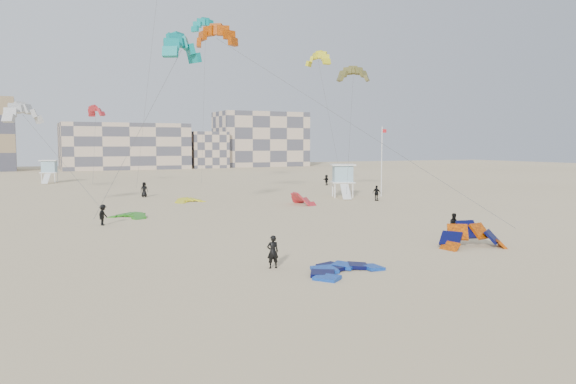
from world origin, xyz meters
name	(u,v)px	position (x,y,z in m)	size (l,w,h in m)	color
ground	(355,276)	(0.00, 0.00, 0.00)	(320.00, 320.00, 0.00)	#D1B98C
kite_ground_blue	(344,273)	(-0.18, 0.82, 0.00)	(4.03, 4.20, 0.55)	blue
kite_ground_orange	(473,248)	(10.84, 3.29, 0.00)	(4.33, 3.54, 2.59)	#FF6400
kite_ground_green	(129,218)	(-6.36, 27.78, 0.00)	(3.40, 3.57, 0.70)	#2E771A
kite_ground_red_far	(303,205)	(12.70, 30.77, 0.00)	(3.73, 3.14, 2.24)	red
kite_ground_yellow	(190,202)	(2.26, 38.60, 0.00)	(3.42, 3.53, 0.85)	yellow
kitesurfer_main	(273,252)	(-3.04, 3.35, 0.88)	(0.64, 0.42, 1.77)	black
kitesurfer_b	(454,225)	(12.71, 7.07, 0.84)	(0.82, 0.64, 1.69)	black
kitesurfer_c	(103,215)	(-9.09, 23.69, 0.85)	(1.10, 0.63, 1.71)	black
kitesurfer_d	(377,193)	(22.24, 30.65, 0.90)	(1.06, 0.44, 1.80)	black
kitesurfer_e	(144,190)	(-1.22, 47.00, 0.93)	(0.91, 0.59, 1.87)	black
kitesurfer_f	(326,180)	(29.26, 55.04, 0.84)	(1.56, 0.50, 1.68)	black
kite_fly_teal_a	(182,50)	(-2.26, 24.15, 14.56)	(10.98, 7.13, 15.16)	#0B8A90
kite_fly_orange	(216,38)	(3.81, 33.29, 17.57)	(13.66, 32.88, 17.89)	#FF6400
kite_fly_grey	(23,115)	(-14.61, 35.77, 9.34)	(8.59, 9.16, 9.90)	silver
kite_fly_olive	(353,75)	(22.11, 35.77, 14.94)	(7.02, 8.57, 15.55)	brown
kite_fly_yellow	(318,60)	(23.97, 48.26, 18.58)	(7.96, 5.02, 19.06)	yellow
kite_fly_teal_b	(206,27)	(10.16, 57.27, 23.60)	(4.60, 5.78, 23.81)	#0B8A90
kite_fly_red	(96,112)	(-4.33, 67.19, 11.50)	(4.50, 9.55, 11.97)	red
lifeguard_tower_near	(343,181)	(21.13, 36.41, 2.03)	(3.80, 6.10, 4.10)	white
lifeguard_tower_far	(49,172)	(-10.65, 80.11, 1.93)	(3.36, 5.67, 3.90)	white
flagpole	(382,160)	(26.00, 35.11, 4.59)	(0.71, 0.11, 8.77)	white
condo_mid	(125,146)	(10.00, 130.00, 6.00)	(32.00, 16.00, 12.00)	#C6AD91
condo_east	(261,139)	(50.00, 132.00, 8.00)	(26.00, 14.00, 16.00)	#C6AD91
condo_fill_right	(207,150)	(32.00, 128.00, 5.00)	(10.00, 10.00, 10.00)	#C6AD91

